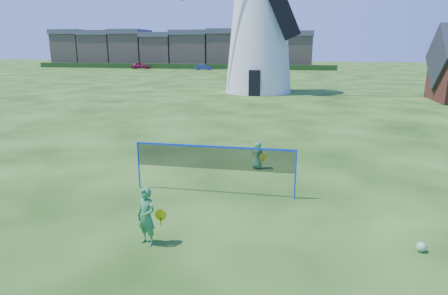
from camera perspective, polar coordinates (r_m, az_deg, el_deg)
ground at (r=11.93m, az=-1.42°, el=-7.54°), size 220.00×220.00×0.00m
windmill at (r=39.26m, az=5.23°, el=18.02°), size 15.16×6.48×20.10m
badminton_net at (r=12.01m, az=-1.49°, el=-1.62°), size 5.05×0.05×1.55m
player_girl at (r=9.29m, az=-11.31°, el=-9.88°), size 0.72×0.50×1.39m
player_boy at (r=14.68m, az=4.96°, el=-1.15°), size 0.66×0.50×1.04m
play_ball at (r=10.10m, az=26.98°, el=-12.89°), size 0.22×0.22×0.22m
terraced_houses at (r=86.94m, az=-6.92°, el=14.19°), size 56.64×8.40×7.99m
hedge at (r=80.66m, az=-6.68°, el=11.76°), size 62.00×0.80×1.00m
car_left at (r=81.13m, az=-12.16°, el=11.66°), size 4.09×2.96×1.30m
car_right at (r=75.83m, az=-3.02°, el=11.69°), size 3.41×1.39×1.10m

